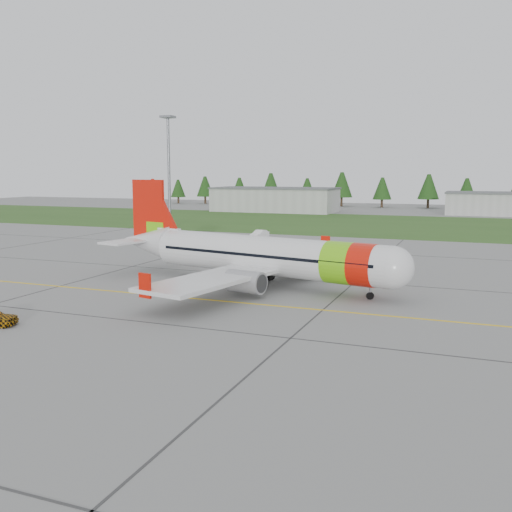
% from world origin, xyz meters
% --- Properties ---
extents(ground, '(320.00, 320.00, 0.00)m').
position_xyz_m(ground, '(0.00, 0.00, 0.00)').
color(ground, gray).
rests_on(ground, ground).
extents(aircraft, '(31.55, 29.56, 9.66)m').
position_xyz_m(aircraft, '(2.13, 15.34, 2.79)').
color(aircraft, silver).
rests_on(aircraft, ground).
extents(service_van, '(1.62, 1.55, 4.14)m').
position_xyz_m(service_van, '(-11.42, 50.21, 2.07)').
color(service_van, white).
rests_on(service_van, ground).
extents(grass_strip, '(320.00, 50.00, 0.03)m').
position_xyz_m(grass_strip, '(0.00, 82.00, 0.01)').
color(grass_strip, '#30561E').
rests_on(grass_strip, ground).
extents(taxi_guideline, '(120.00, 0.25, 0.02)m').
position_xyz_m(taxi_guideline, '(0.00, 8.00, 0.01)').
color(taxi_guideline, gold).
rests_on(taxi_guideline, ground).
extents(hangar_west, '(32.00, 14.00, 6.00)m').
position_xyz_m(hangar_west, '(-30.00, 110.00, 3.00)').
color(hangar_west, '#A8A8A3').
rests_on(hangar_west, ground).
extents(hangar_east, '(24.00, 12.00, 5.20)m').
position_xyz_m(hangar_east, '(25.00, 118.00, 2.60)').
color(hangar_east, '#A8A8A3').
rests_on(hangar_east, ground).
extents(floodlight_mast, '(0.50, 0.50, 20.00)m').
position_xyz_m(floodlight_mast, '(-32.00, 58.00, 10.00)').
color(floodlight_mast, slate).
rests_on(floodlight_mast, ground).
extents(treeline, '(160.00, 8.00, 10.00)m').
position_xyz_m(treeline, '(0.00, 138.00, 5.00)').
color(treeline, '#1C3F14').
rests_on(treeline, ground).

